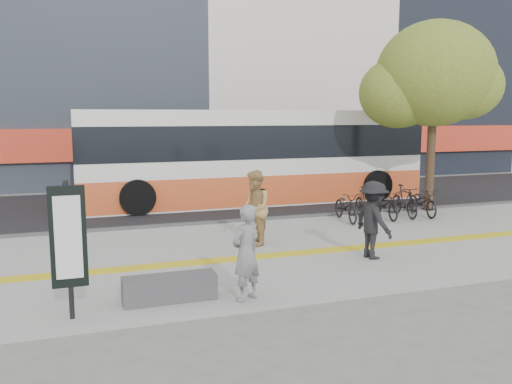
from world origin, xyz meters
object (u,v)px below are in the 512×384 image
object	(u,v)px
bench	(170,288)
signboard	(68,239)
pedestrian_dark	(373,220)
street_tree	(432,77)
bus	(254,159)
seated_woman	(246,253)
pedestrian_tan	(255,208)

from	to	relation	value
bench	signboard	bearing A→B (deg)	-169.19
signboard	pedestrian_dark	bearing A→B (deg)	13.78
street_tree	bus	xyz separation A→B (m)	(-4.90, 3.68, -2.86)
bus	pedestrian_dark	distance (m)	8.47
bench	signboard	size ratio (longest dim) A/B	0.73
bus	seated_woman	bearing A→B (deg)	-109.74
bench	street_tree	bearing A→B (deg)	31.62
seated_woman	signboard	bearing A→B (deg)	-32.14
seated_woman	pedestrian_dark	size ratio (longest dim) A/B	0.96
bench	pedestrian_dark	xyz separation A→B (m)	(4.79, 1.26, 0.65)
street_tree	seated_woman	distance (m)	11.26
bench	street_tree	size ratio (longest dim) A/B	0.25
signboard	pedestrian_dark	distance (m)	6.59
bus	signboard	bearing A→B (deg)	-122.95
signboard	seated_woman	world-z (taller)	signboard
bench	street_tree	xyz separation A→B (m)	(9.78, 6.02, 4.21)
bus	seated_woman	distance (m)	10.76
bus	pedestrian_dark	world-z (taller)	bus
street_tree	pedestrian_dark	distance (m)	7.76
pedestrian_tan	bus	bearing A→B (deg)	171.09
bench	bus	distance (m)	10.94
pedestrian_dark	seated_woman	bearing A→B (deg)	108.92
signboard	pedestrian_tan	xyz separation A→B (m)	(4.29, 3.59, -0.36)
seated_woman	pedestrian_tan	bearing A→B (deg)	-141.46
bench	signboard	world-z (taller)	signboard
pedestrian_tan	signboard	bearing A→B (deg)	-40.11
bench	bus	world-z (taller)	bus
bench	bus	xyz separation A→B (m)	(4.88, 9.70, 1.35)
street_tree	pedestrian_dark	world-z (taller)	street_tree
pedestrian_tan	pedestrian_dark	distance (m)	2.92
bench	seated_woman	world-z (taller)	seated_woman
bench	bus	bearing A→B (deg)	63.27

